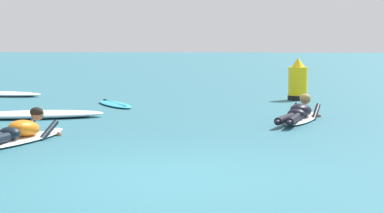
# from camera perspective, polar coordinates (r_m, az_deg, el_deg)

# --- Properties ---
(ground_plane) EXTENTS (120.00, 120.00, 0.00)m
(ground_plane) POSITION_cam_1_polar(r_m,az_deg,el_deg) (17.94, 1.44, 0.55)
(ground_plane) COLOR #2D6B7A
(surfer_near) EXTENTS (1.03, 2.59, 0.53)m
(surfer_near) POSITION_cam_1_polar(r_m,az_deg,el_deg) (10.95, -14.01, -2.15)
(surfer_near) COLOR white
(surfer_near) RESTS_ON ground
(surfer_far) EXTENTS (1.10, 2.59, 0.54)m
(surfer_far) POSITION_cam_1_polar(r_m,az_deg,el_deg) (13.43, 8.77, -0.62)
(surfer_far) COLOR white
(surfer_far) RESTS_ON ground
(drifting_surfboard) EXTENTS (1.39, 2.03, 0.16)m
(drifting_surfboard) POSITION_cam_1_polar(r_m,az_deg,el_deg) (16.53, -6.36, 0.20)
(drifting_surfboard) COLOR #2DB2D1
(drifting_surfboard) RESTS_ON ground
(whitewater_front) EXTENTS (2.26, 0.95, 0.13)m
(whitewater_front) POSITION_cam_1_polar(r_m,az_deg,el_deg) (19.71, -15.24, 0.98)
(whitewater_front) COLOR white
(whitewater_front) RESTS_ON ground
(whitewater_mid_right) EXTENTS (2.80, 1.46, 0.15)m
(whitewater_mid_right) POSITION_cam_1_polar(r_m,az_deg,el_deg) (14.15, -12.70, -0.66)
(whitewater_mid_right) COLOR white
(whitewater_mid_right) RESTS_ON ground
(channel_marker_buoy) EXTENTS (0.52, 0.52, 1.09)m
(channel_marker_buoy) POSITION_cam_1_polar(r_m,az_deg,el_deg) (18.08, 8.68, 1.92)
(channel_marker_buoy) COLOR yellow
(channel_marker_buoy) RESTS_ON ground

